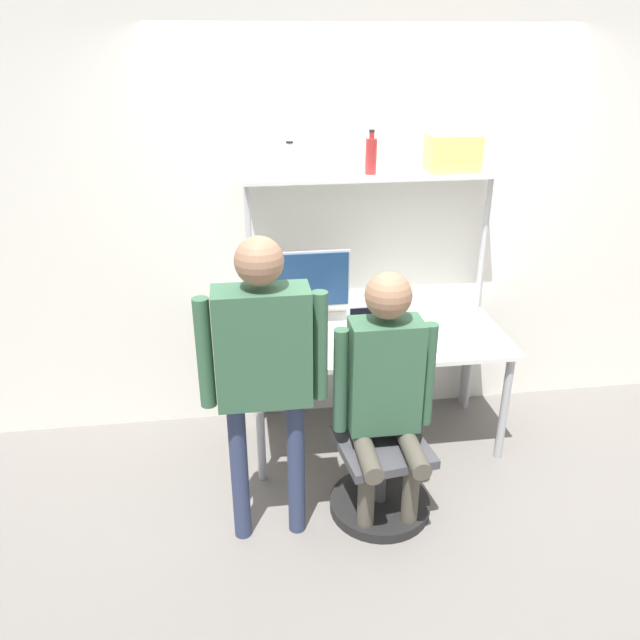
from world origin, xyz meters
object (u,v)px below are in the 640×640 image
Objects in this scene: person_seated at (386,382)px; bottle_red at (371,155)px; person_standing at (263,358)px; bottle_clear at (290,162)px; cell_phone at (418,345)px; office_chair at (379,465)px; laptop at (376,337)px; storage_box at (453,153)px; monitor at (309,285)px.

person_seated is 5.53× the size of bottle_red.
person_standing is 1.28m from bottle_clear.
bottle_red is 1.28× the size of bottle_clear.
cell_phone is at bearing 58.17° from person_seated.
office_chair is 0.55× the size of person_standing.
cell_phone is at bearing 55.34° from office_chair.
person_standing is at bearing -103.13° from bottle_clear.
laptop is 0.26m from cell_phone.
person_standing is 5.39× the size of storage_box.
office_chair is at bearing -123.64° from storage_box.
bottle_red is (0.09, 0.94, 0.97)m from person_seated.
bottle_red is 0.48m from bottle_clear.
person_seated is 1.39m from bottle_clear.
cell_phone is 0.11× the size of person_seated.
bottle_red is at bearing 118.38° from cell_phone.
storage_box is at bearing 40.29° from person_standing.
person_standing reaches higher than office_chair.
person_standing is (-0.69, -0.62, 0.24)m from laptop.
person_standing is 1.45m from bottle_red.
person_standing is (-0.62, -0.09, 0.23)m from person_seated.
monitor is at bearing -173.44° from bottle_red.
storage_box reaches higher than monitor.
cell_phone is 0.17× the size of office_chair.
laptop is 0.20× the size of person_standing.
cell_phone is at bearing -61.62° from bottle_red.
monitor is 2.04× the size of bottle_red.
storage_box is at bearing 38.21° from laptop.
bottle_clear is 0.97m from storage_box.
bottle_clear is at bearing 112.73° from office_chair.
bottle_clear reaches higher than person_seated.
person_seated is at bearing -83.01° from office_chair.
person_seated is 4.60× the size of storage_box.
storage_box reaches higher than person_seated.
bottle_red reaches higher than office_chair.
bottle_clear is at bearing 180.00° from storage_box.
laptop is 0.38× the size of office_chair.
person_seated is 7.06× the size of bottle_clear.
cell_phone is 1.15m from storage_box.
laptop is 1.06m from bottle_red.
bottle_clear is (-0.10, 0.04, 0.75)m from monitor.
person_seated is 0.67m from person_standing.
bottle_red is (-0.23, 0.42, 1.04)m from cell_phone.
bottle_red reaches higher than laptop.
person_seated reaches higher than cell_phone.
laptop is at bearing 177.42° from cell_phone.
bottle_red reaches higher than monitor.
cell_phone is 0.76× the size of bottle_clear.
monitor is 1.54× the size of laptop.
person_standing is at bearing -147.30° from cell_phone.
bottle_clear is (-0.48, 0.00, -0.02)m from bottle_red.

